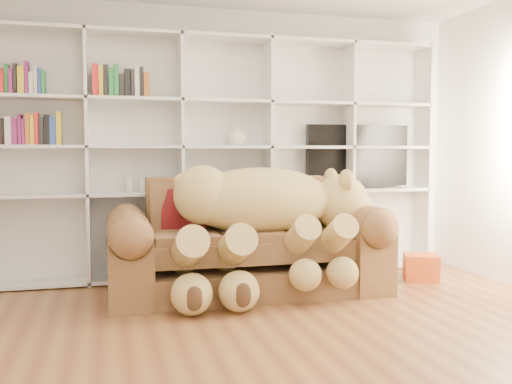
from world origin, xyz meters
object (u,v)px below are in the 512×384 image
object	(u,v)px
gift_box	(421,267)
tv	(357,157)
teddy_bear	(264,213)
sofa	(247,249)

from	to	relation	value
gift_box	tv	world-z (taller)	tv
teddy_bear	gift_box	distance (m)	1.76
sofa	tv	distance (m)	1.77
sofa	gift_box	bearing A→B (deg)	-0.33
tv	sofa	bearing A→B (deg)	-152.77
teddy_bear	gift_box	xyz separation A→B (m)	(1.64, 0.19, -0.60)
gift_box	tv	distance (m)	1.34
sofa	teddy_bear	world-z (taller)	teddy_bear
teddy_bear	tv	xyz separation A→B (m)	(1.29, 0.92, 0.48)
teddy_bear	gift_box	size ratio (longest dim) A/B	6.15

